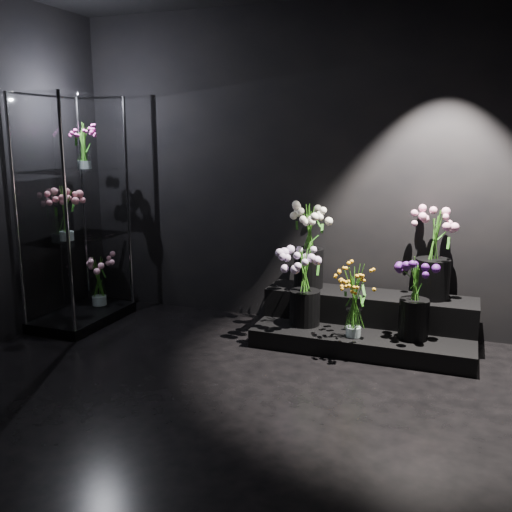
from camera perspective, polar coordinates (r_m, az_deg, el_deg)
The scene contains 12 objects.
floor at distance 3.72m, azimuth -7.08°, elevation -15.23°, with size 4.00×4.00×0.00m, color black.
wall_back at distance 5.16m, azimuth 2.95°, elevation 8.74°, with size 4.00×4.00×0.00m, color black.
display_riser at distance 4.87m, azimuth 10.97°, elevation -6.57°, with size 1.75×0.78×0.39m.
display_case at distance 5.32m, azimuth -17.57°, elevation 4.17°, with size 0.56×0.93×2.04m.
bouquet_orange_bells at distance 4.49m, azimuth 9.82°, elevation -4.45°, with size 0.31×0.31×0.57m.
bouquet_lilac at distance 4.71m, azimuth 4.94°, elevation -2.60°, with size 0.47×0.47×0.63m.
bouquet_purple at distance 4.54m, azimuth 15.64°, elevation -3.57°, with size 0.39×0.39×0.64m.
bouquet_cream_roses at distance 4.93m, azimuth 5.34°, elevation 1.63°, with size 0.51×0.51×0.72m.
bouquet_pink_roses at distance 4.80m, azimuth 17.39°, elevation 0.60°, with size 0.40×0.40×0.71m.
bouquet_case_pink at distance 5.19m, azimuth -18.54°, elevation 4.12°, with size 0.35×0.35×0.46m.
bouquet_case_magenta at distance 5.35m, azimuth -16.88°, elevation 10.54°, with size 0.22×0.22×0.41m.
bouquet_case_base_pink at distance 5.63m, azimuth -15.51°, elevation -2.26°, with size 0.32×0.32×0.48m.
Camera 1 is at (1.57, -2.91, 1.70)m, focal length 40.00 mm.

